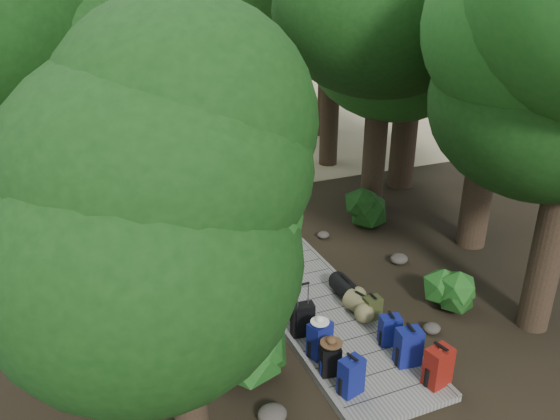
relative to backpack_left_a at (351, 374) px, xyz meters
name	(u,v)px	position (x,y,z in m)	size (l,w,h in m)	color
ground	(284,271)	(0.63, 4.22, -0.48)	(120.00, 120.00, 0.00)	black
sand_beach	(154,116)	(0.63, 20.22, -0.47)	(40.00, 22.00, 0.02)	tan
boardwalk	(268,250)	(0.63, 5.22, -0.42)	(2.00, 12.00, 0.12)	gray
backpack_left_a	(351,374)	(0.00, 0.00, 0.00)	(0.38, 0.27, 0.72)	navy
backpack_left_b	(330,359)	(-0.10, 0.53, -0.05)	(0.33, 0.24, 0.61)	black
backpack_left_c	(320,337)	(-0.04, 1.05, 0.01)	(0.40, 0.29, 0.74)	navy
backpack_left_d	(285,302)	(-0.11, 2.42, -0.06)	(0.39, 0.29, 0.60)	navy
backpack_right_a	(439,365)	(1.42, -0.37, 0.02)	(0.43, 0.30, 0.77)	#891D03
backpack_right_b	(409,345)	(1.27, 0.25, 0.02)	(0.43, 0.30, 0.77)	navy
backpack_right_c	(390,329)	(1.29, 0.85, -0.04)	(0.37, 0.26, 0.64)	navy
backpack_right_d	(372,307)	(1.42, 1.66, -0.10)	(0.34, 0.24, 0.51)	#353D1B
duffel_right_khaki	(361,304)	(1.30, 1.89, -0.15)	(0.41, 0.62, 0.41)	olive
duffel_right_black	(345,288)	(1.31, 2.56, -0.16)	(0.41, 0.65, 0.41)	black
suitcase_on_boardwalk	(303,320)	(-0.07, 1.71, -0.03)	(0.43, 0.23, 0.66)	black
lone_suitcase_on_sand	(205,160)	(0.91, 11.95, -0.16)	(0.38, 0.22, 0.60)	black
hat_brown	(332,340)	(-0.08, 0.55, 0.31)	(0.38, 0.38, 0.11)	#51351E
hat_white	(320,319)	(-0.08, 1.00, 0.44)	(0.33, 0.33, 0.11)	silver
kayak	(111,150)	(-1.99, 14.87, -0.30)	(0.71, 3.23, 0.32)	#B1210F
sun_lounger	(256,136)	(3.63, 14.19, -0.19)	(0.55, 1.69, 0.55)	silver
tree_right_b	(502,37)	(5.58, 3.66, 4.62)	(5.71, 5.71, 10.20)	black
tree_right_c	(382,44)	(4.47, 6.69, 4.19)	(5.40, 5.40, 9.35)	black
tree_right_e	(333,30)	(5.12, 10.70, 4.16)	(5.15, 5.15, 9.27)	black
tree_right_f	(329,13)	(6.75, 14.15, 4.42)	(5.49, 5.49, 9.81)	black
tree_left_a	(179,269)	(-2.68, -0.37, 2.73)	(3.86, 3.86, 6.43)	black
tree_left_b	(4,110)	(-4.49, 3.79, 3.88)	(4.84, 4.84, 8.72)	black
tree_left_c	(88,75)	(-2.92, 7.30, 3.78)	(4.90, 4.90, 8.52)	black
tree_back_a	(117,25)	(-0.65, 19.92, 3.79)	(4.93, 4.93, 8.54)	black
tree_back_b	(182,4)	(2.50, 20.72, 4.55)	(5.63, 5.63, 10.06)	black
tree_back_c	(258,19)	(6.07, 20.23, 3.83)	(4.78, 4.78, 8.61)	black
tree_back_d	(2,27)	(-5.15, 19.02, 3.92)	(5.28, 5.28, 8.79)	black
palm_right_a	(285,63)	(3.27, 10.37, 3.26)	(4.39, 4.39, 7.48)	#163C10
palm_right_b	(275,23)	(5.19, 15.92, 4.00)	(4.64, 4.64, 8.96)	#163C10
palm_right_c	(224,42)	(3.29, 16.99, 3.21)	(4.64, 4.64, 7.39)	#163C10
palm_left_a	(53,101)	(-3.74, 10.22, 2.65)	(3.94, 3.94, 6.27)	#163C10
rock_left_a	(272,414)	(-1.36, 0.03, -0.35)	(0.47, 0.42, 0.26)	#4C473F
rock_left_b	(191,343)	(-2.08, 2.28, -0.38)	(0.37, 0.33, 0.20)	#4C473F
rock_left_c	(198,278)	(-1.36, 4.45, -0.35)	(0.49, 0.44, 0.27)	#4C473F
rock_left_d	(161,238)	(-1.71, 6.89, -0.39)	(0.31, 0.28, 0.17)	#4C473F
rock_right_a	(432,328)	(2.33, 0.94, -0.39)	(0.35, 0.31, 0.19)	#4C473F
rock_right_b	(399,259)	(3.30, 3.49, -0.36)	(0.43, 0.39, 0.24)	#4C473F
rock_right_c	(323,235)	(2.25, 5.40, -0.39)	(0.32, 0.29, 0.18)	#4C473F
shrub_left_a	(251,357)	(-1.38, 0.94, 0.09)	(1.26, 1.26, 1.13)	#19541A
shrub_left_b	(180,255)	(-1.56, 5.24, -0.11)	(0.82, 0.82, 0.74)	#19541A
shrub_left_c	(121,195)	(-2.35, 9.13, 0.05)	(1.19, 1.19, 1.07)	#19541A
shrub_right_a	(446,293)	(3.05, 1.49, -0.08)	(0.89, 0.89, 0.80)	#19541A
shrub_right_b	(359,206)	(3.53, 5.81, 0.06)	(1.20, 1.20, 1.08)	#19541A
shrub_right_c	(269,169)	(2.58, 10.10, -0.12)	(0.80, 0.80, 0.72)	#19541A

